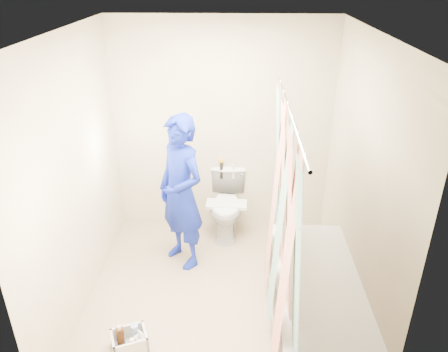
{
  "coord_description": "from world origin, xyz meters",
  "views": [
    {
      "loc": [
        0.17,
        -3.26,
        2.85
      ],
      "look_at": [
        0.05,
        0.45,
        1.03
      ],
      "focal_mm": 35.0,
      "sensor_mm": 36.0,
      "label": 1
    }
  ],
  "objects_px": {
    "bathtub": "(316,305)",
    "plumber": "(181,193)",
    "toilet": "(227,204)",
    "cleaning_caddy": "(131,342)"
  },
  "relations": [
    {
      "from": "bathtub",
      "to": "plumber",
      "type": "xyz_separation_m",
      "value": [
        -1.23,
        0.94,
        0.53
      ]
    },
    {
      "from": "toilet",
      "to": "cleaning_caddy",
      "type": "height_order",
      "value": "toilet"
    },
    {
      "from": "bathtub",
      "to": "cleaning_caddy",
      "type": "distance_m",
      "value": 1.56
    },
    {
      "from": "bathtub",
      "to": "plumber",
      "type": "relative_size",
      "value": 1.09
    },
    {
      "from": "toilet",
      "to": "plumber",
      "type": "bearing_deg",
      "value": -126.13
    },
    {
      "from": "plumber",
      "to": "cleaning_caddy",
      "type": "bearing_deg",
      "value": -58.21
    },
    {
      "from": "toilet",
      "to": "cleaning_caddy",
      "type": "relative_size",
      "value": 2.16
    },
    {
      "from": "bathtub",
      "to": "cleaning_caddy",
      "type": "xyz_separation_m",
      "value": [
        -1.52,
        -0.27,
        -0.19
      ]
    },
    {
      "from": "bathtub",
      "to": "cleaning_caddy",
      "type": "relative_size",
      "value": 5.16
    },
    {
      "from": "toilet",
      "to": "plumber",
      "type": "distance_m",
      "value": 0.84
    }
  ]
}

